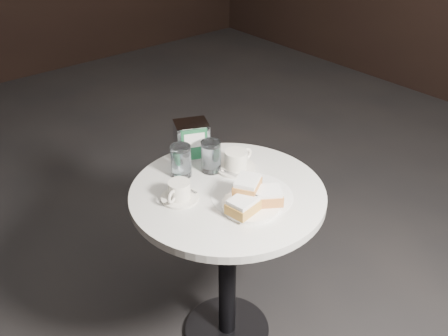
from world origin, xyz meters
TOP-DOWN VIEW (x-y plane):
  - ground at (0.00, 0.00)m, footprint 7.00×7.00m
  - cafe_table at (0.00, 0.00)m, footprint 0.70×0.70m
  - sugar_spill at (0.05, -0.08)m, footprint 0.31×0.31m
  - beignet_plate at (-0.00, -0.13)m, footprint 0.23×0.23m
  - coffee_cup_left at (-0.16, 0.07)m, footprint 0.17×0.17m
  - coffee_cup_right at (0.12, 0.09)m, footprint 0.16×0.16m
  - water_glass_left at (-0.06, 0.19)m, footprint 0.08×0.08m
  - water_glass_right at (0.04, 0.14)m, footprint 0.08×0.08m
  - napkin_dispenser at (0.05, 0.27)m, footprint 0.16×0.14m

SIDE VIEW (x-z plane):
  - ground at x=0.00m, z-range 0.00..0.00m
  - cafe_table at x=0.00m, z-range 0.17..0.92m
  - sugar_spill at x=0.05m, z-range 0.74..0.75m
  - coffee_cup_left at x=-0.16m, z-range 0.74..0.81m
  - coffee_cup_right at x=0.12m, z-range 0.74..0.82m
  - beignet_plate at x=0.00m, z-range 0.73..0.83m
  - water_glass_right at x=0.04m, z-range 0.74..0.86m
  - water_glass_left at x=-0.06m, z-range 0.74..0.87m
  - napkin_dispenser at x=0.05m, z-range 0.75..0.89m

